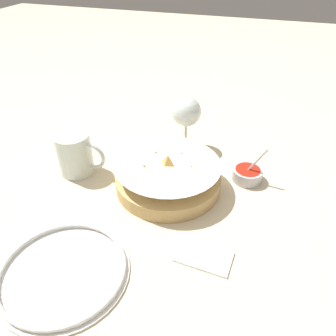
{
  "coord_description": "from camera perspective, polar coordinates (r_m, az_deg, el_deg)",
  "views": [
    {
      "loc": [
        0.16,
        -0.55,
        0.49
      ],
      "look_at": [
        -0.03,
        0.03,
        0.06
      ],
      "focal_mm": 35.0,
      "sensor_mm": 36.0,
      "label": 1
    }
  ],
  "objects": [
    {
      "name": "beer_mug",
      "position": [
        0.84,
        -15.83,
        2.2
      ],
      "size": [
        0.13,
        0.09,
        0.1
      ],
      "color": "silver",
      "rests_on": "ground_plane"
    },
    {
      "name": "napkin",
      "position": [
        0.63,
        6.28,
        -14.97
      ],
      "size": [
        0.11,
        0.07,
        0.01
      ],
      "color": "white",
      "rests_on": "ground_plane"
    },
    {
      "name": "ground_plane",
      "position": [
        0.76,
        1.44,
        -4.85
      ],
      "size": [
        4.0,
        4.0,
        0.0
      ],
      "primitive_type": "plane",
      "color": "beige"
    },
    {
      "name": "food_basket",
      "position": [
        0.77,
        0.0,
        -1.39
      ],
      "size": [
        0.25,
        0.25,
        0.09
      ],
      "color": "tan",
      "rests_on": "ground_plane"
    },
    {
      "name": "wine_glass",
      "position": [
        0.88,
        3.22,
        9.48
      ],
      "size": [
        0.08,
        0.08,
        0.15
      ],
      "color": "silver",
      "rests_on": "ground_plane"
    },
    {
      "name": "sauce_cup",
      "position": [
        0.82,
        13.64,
        -1.01
      ],
      "size": [
        0.07,
        0.07,
        0.09
      ],
      "color": "#B7B7BC",
      "rests_on": "ground_plane"
    },
    {
      "name": "side_plate",
      "position": [
        0.63,
        -17.81,
        -16.72
      ],
      "size": [
        0.24,
        0.24,
        0.01
      ],
      "color": "white",
      "rests_on": "ground_plane"
    }
  ]
}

